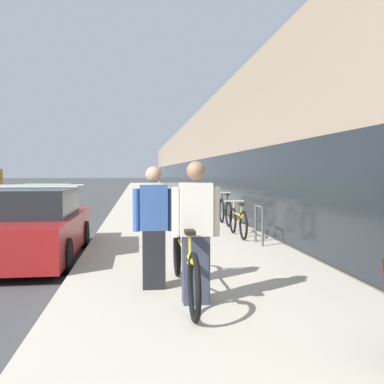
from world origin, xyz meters
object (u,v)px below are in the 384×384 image
Objects in this scene: person_bystander at (154,227)px; cruiser_bike_middle at (225,211)px; cruiser_bike_farthest at (210,206)px; cruiser_bike_nearest at (238,222)px; tandem_bicycle at (184,264)px; parked_sedan_curbside at (35,227)px; bike_rack_hoop at (259,221)px; person_rider at (196,232)px.

person_bystander is 0.92× the size of cruiser_bike_middle.
cruiser_bike_nearest is at bearing -91.12° from cruiser_bike_farthest.
cruiser_bike_middle is 1.02× the size of cruiser_bike_farthest.
cruiser_bike_middle is (2.36, 6.68, -0.43)m from person_bystander.
cruiser_bike_nearest is 0.99× the size of cruiser_bike_middle.
person_bystander is at bearing 134.41° from tandem_bicycle.
cruiser_bike_middle is at bearing 39.85° from parked_sedan_curbside.
person_bystander is at bearing -104.35° from cruiser_bike_farthest.
cruiser_bike_middle is 2.30m from cruiser_bike_farthest.
person_bystander is 4.93m from cruiser_bike_nearest.
person_bystander is 0.94× the size of cruiser_bike_farthest.
person_bystander is 9.28m from cruiser_bike_farthest.
cruiser_bike_nearest is 4.68m from parked_sedan_curbside.
person_bystander is at bearing -126.60° from bike_rack_hoop.
parked_sedan_curbside is (-4.52, -6.12, 0.12)m from cruiser_bike_farthest.
parked_sedan_curbside is (-2.59, 3.24, 0.10)m from tandem_bicycle.
bike_rack_hoop is at bearing 53.40° from person_bystander.
person_rider reaches higher than parked_sedan_curbside.
cruiser_bike_middle is at bearing 75.74° from person_rider.
person_bystander reaches higher than parked_sedan_curbside.
cruiser_bike_middle is at bearing 90.85° from bike_rack_hoop.
cruiser_bike_middle is at bearing -88.45° from cruiser_bike_farthest.
tandem_bicycle is 4.16m from bike_rack_hoop.
person_bystander is 0.40× the size of parked_sedan_curbside.
tandem_bicycle reaches higher than cruiser_bike_nearest.
cruiser_bike_farthest reaches higher than bike_rack_hoop.
tandem_bicycle is at bearing -51.32° from parked_sedan_curbside.
person_rider reaches higher than tandem_bicycle.
person_bystander is (-0.48, 0.73, -0.03)m from person_rider.
cruiser_bike_farthest is at bearing 88.88° from cruiser_bike_nearest.
person_rider is at bearing -56.71° from person_bystander.
cruiser_bike_nearest is (1.83, 4.76, -0.03)m from tandem_bicycle.
tandem_bicycle is 5.10m from cruiser_bike_nearest.
bike_rack_hoop is at bearing -89.15° from cruiser_bike_middle.
bike_rack_hoop is 0.48× the size of cruiser_bike_farthest.
cruiser_bike_farthest is (-0.11, 5.73, -0.13)m from bike_rack_hoop.
parked_sedan_curbside is (-4.43, -1.52, 0.14)m from cruiser_bike_nearest.
person_bystander reaches higher than cruiser_bike_nearest.
person_rider is 7.65m from cruiser_bike_middle.
cruiser_bike_farthest is (0.09, 4.60, 0.02)m from cruiser_bike_nearest.
tandem_bicycle is 3.21× the size of bike_rack_hoop.
person_bystander is 0.93× the size of cruiser_bike_nearest.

